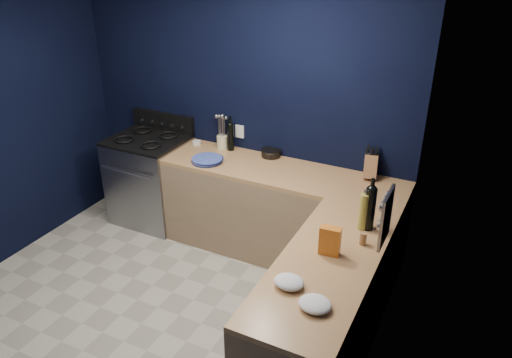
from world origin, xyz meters
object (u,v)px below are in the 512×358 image
Objects in this scene: utensil_crock at (222,142)px; plate_stack at (207,160)px; gas_range at (151,181)px; knife_block at (370,166)px; crouton_bag at (330,241)px.

plate_stack is at bearing -84.37° from utensil_crock.
knife_block reaches higher than gas_range.
gas_range is at bearing 173.18° from knife_block.
gas_range is 4.44× the size of knife_block.
gas_range is 6.84× the size of utensil_crock.
knife_block is at bearing 6.52° from gas_range.
crouton_bag is (2.35, -1.04, 0.54)m from gas_range.
plate_stack is 2.19× the size of utensil_crock.
plate_stack is 1.80m from crouton_bag.
knife_block is (2.28, 0.26, 0.54)m from gas_range.
crouton_bag is (1.57, -1.27, 0.04)m from utensil_crock.
gas_range is at bearing -163.08° from utensil_crock.
plate_stack is (0.81, -0.12, 0.46)m from gas_range.
utensil_crock is (0.77, 0.23, 0.51)m from gas_range.
knife_block reaches higher than utensil_crock.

